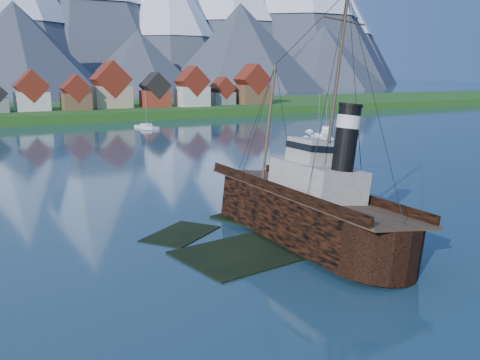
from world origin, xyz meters
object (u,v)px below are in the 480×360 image
sailboat_e (146,128)px  sailboat_f (318,138)px  sailboat_d (326,131)px  tugboat_wreck (292,205)px

sailboat_e → sailboat_f: (28.96, -44.01, 0.02)m
sailboat_d → sailboat_f: bearing=-95.9°
tugboat_wreck → sailboat_e: (21.59, 106.15, -2.87)m
sailboat_d → sailboat_e: size_ratio=1.09×
sailboat_e → sailboat_d: bearing=-49.6°
sailboat_d → sailboat_e: bearing=180.0°
tugboat_wreck → sailboat_f: (50.56, 62.15, -2.85)m
sailboat_e → tugboat_wreck: bearing=-112.1°
tugboat_wreck → sailboat_d: bearing=51.0°
sailboat_d → sailboat_f: 16.08m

